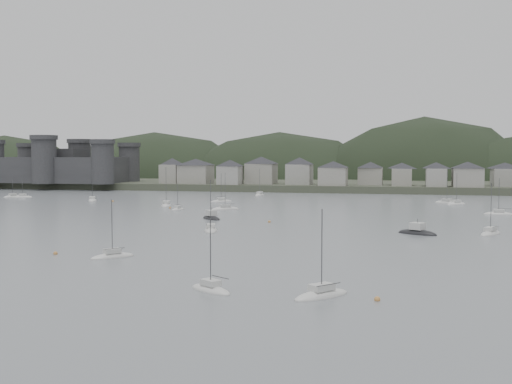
# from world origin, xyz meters

# --- Properties ---
(ground) EXTENTS (900.00, 900.00, 0.00)m
(ground) POSITION_xyz_m (0.00, 0.00, 0.00)
(ground) COLOR slate
(ground) RESTS_ON ground
(far_shore_land) EXTENTS (900.00, 250.00, 3.00)m
(far_shore_land) POSITION_xyz_m (0.00, 295.00, 1.50)
(far_shore_land) COLOR #383D2D
(far_shore_land) RESTS_ON ground
(forested_ridge) EXTENTS (851.55, 103.94, 102.57)m
(forested_ridge) POSITION_xyz_m (4.83, 269.40, -11.28)
(forested_ridge) COLOR black
(forested_ridge) RESTS_ON ground
(castle) EXTENTS (66.00, 43.00, 20.00)m
(castle) POSITION_xyz_m (-120.00, 179.80, 10.96)
(castle) COLOR #333335
(castle) RESTS_ON far_shore_land
(waterfront_town) EXTENTS (451.48, 28.46, 12.92)m
(waterfront_town) POSITION_xyz_m (50.59, 183.34, 8.66)
(waterfront_town) COLOR gray
(waterfront_town) RESTS_ON far_shore_land
(sailboat_lead) EXTENTS (5.13, 8.95, 11.66)m
(sailboat_lead) POSITION_xyz_m (-0.55, 35.41, 0.17)
(sailboat_lead) COLOR silver
(sailboat_lead) RESTS_ON ground
(moored_fleet) EXTENTS (266.45, 178.10, 13.48)m
(moored_fleet) POSITION_xyz_m (-5.33, 66.68, 0.18)
(moored_fleet) COLOR silver
(moored_fleet) RESTS_ON ground
(motor_launch_near) EXTENTS (9.01, 6.97, 4.04)m
(motor_launch_near) POSITION_xyz_m (41.95, 40.37, 0.29)
(motor_launch_near) COLOR black
(motor_launch_near) RESTS_ON ground
(motor_launch_far) EXTENTS (7.48, 7.86, 3.91)m
(motor_launch_far) POSITION_xyz_m (-7.85, 59.25, 0.29)
(motor_launch_far) COLOR black
(motor_launch_far) RESTS_ON ground
(mooring_buoys) EXTENTS (103.67, 128.08, 0.70)m
(mooring_buoys) POSITION_xyz_m (-20.98, 39.24, 0.15)
(mooring_buoys) COLOR #C68742
(mooring_buoys) RESTS_ON ground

